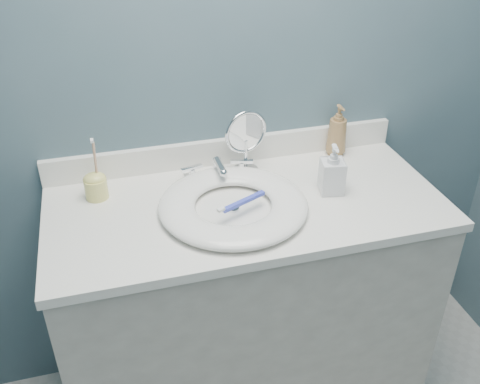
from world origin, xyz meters
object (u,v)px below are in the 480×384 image
object	(u,v)px
toothbrush_holder	(96,185)
makeup_mirror	(246,139)
soap_bottle_amber	(337,130)
soap_bottle_clear	(333,169)

from	to	relation	value
toothbrush_holder	makeup_mirror	bearing A→B (deg)	4.00
soap_bottle_amber	toothbrush_holder	xyz separation A→B (m)	(-0.84, -0.07, -0.05)
makeup_mirror	toothbrush_holder	bearing A→B (deg)	171.96
makeup_mirror	soap_bottle_amber	distance (m)	0.35
makeup_mirror	soap_bottle_amber	xyz separation A→B (m)	(0.34, 0.04, -0.03)
soap_bottle_amber	toothbrush_holder	distance (m)	0.84
makeup_mirror	soap_bottle_clear	size ratio (longest dim) A/B	1.38
makeup_mirror	soap_bottle_clear	bearing A→B (deg)	-52.58
soap_bottle_amber	soap_bottle_clear	xyz separation A→B (m)	(-0.12, -0.23, -0.01)
soap_bottle_clear	toothbrush_holder	world-z (taller)	toothbrush_holder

